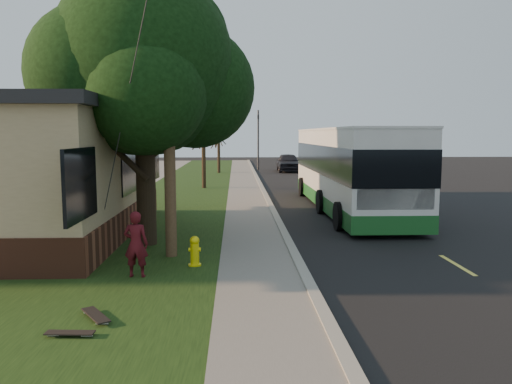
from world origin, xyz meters
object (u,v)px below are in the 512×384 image
transit_bus (349,167)px  dumpster (35,220)px  utility_pole (168,82)px  bare_tree_far (219,150)px  skateboard_spare (70,333)px  leafy_tree (145,69)px  traffic_signal (258,136)px  skateboard_main (96,315)px  distant_car (288,162)px  fire_hydrant (195,251)px  bare_tree_near (204,153)px  skateboarder (136,244)px

transit_bus → dumpster: bearing=-151.2°
utility_pole → bare_tree_far: size_ratio=2.25×
transit_bus → skateboard_spare: transit_bus is taller
leafy_tree → dumpster: 5.81m
leafy_tree → traffic_signal: 31.76m
skateboard_spare → skateboard_main: bearing=75.0°
leafy_tree → skateboard_spare: (-0.08, -6.94, -5.04)m
bare_tree_far → distant_car: (6.08, 2.00, -1.19)m
skateboard_main → distant_car: (7.13, 35.54, 0.68)m
fire_hydrant → skateboard_spare: 4.61m
traffic_signal → skateboard_main: 37.94m
fire_hydrant → transit_bus: 11.23m
dumpster → fire_hydrant: bearing=-32.6°
dumpster → leafy_tree: bearing=-10.5°
utility_pole → transit_bus: bearing=51.8°
leafy_tree → bare_tree_near: leafy_tree is taller
skateboarder → leafy_tree: bearing=-81.1°
bare_tree_far → skateboard_main: size_ratio=4.56×
bare_tree_far → dumpster: bare_tree_far is taller
traffic_signal → utility_pole: bearing=-96.6°
bare_tree_near → skateboarder: bearing=-91.0°
skateboard_spare → fire_hydrant: bearing=69.0°
dumpster → skateboard_main: bearing=-61.4°
bare_tree_near → skateboard_main: (-0.55, -21.54, -2.02)m
bare_tree_near → skateboard_spare: 22.40m
fire_hydrant → utility_pole: utility_pole is taller
bare_tree_near → dumpster: 15.37m
bare_tree_near → skateboard_spare: bare_tree_near is taller
utility_pole → leafy_tree: (-0.87, 1.66, 0.54)m
bare_tree_far → traffic_signal: traffic_signal is taller
distant_car → bare_tree_near: bearing=-113.9°
distant_car → traffic_signal: bearing=143.5°
traffic_signal → distant_car: traffic_signal is taller
fire_hydrant → leafy_tree: (-1.57, 2.65, 4.73)m
utility_pole → bare_tree_near: bearing=90.7°
skateboard_main → transit_bus: bearing=60.3°
bare_tree_far → transit_bus: bearing=-72.9°
bare_tree_far → skateboarder: bearing=-91.6°
leafy_tree → skateboarder: (0.33, -3.57, -4.34)m
distant_car → utility_pole: bearing=-100.3°
bare_tree_near → skateboard_spare: (-0.75, -22.29, -2.03)m
transit_bus → traffic_signal: bearing=96.6°
fire_hydrant → skateboarder: skateboarder is taller
fire_hydrant → dumpster: bearing=147.4°
leafy_tree → utility_pole: bearing=-62.4°
fire_hydrant → bare_tree_far: bare_tree_far is taller
bare_tree_far → utility_pole: bearing=-90.6°
traffic_signal → transit_bus: size_ratio=0.42×
utility_pole → skateboard_main: (-0.74, -4.53, -4.50)m
leafy_tree → skateboard_spare: 8.58m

